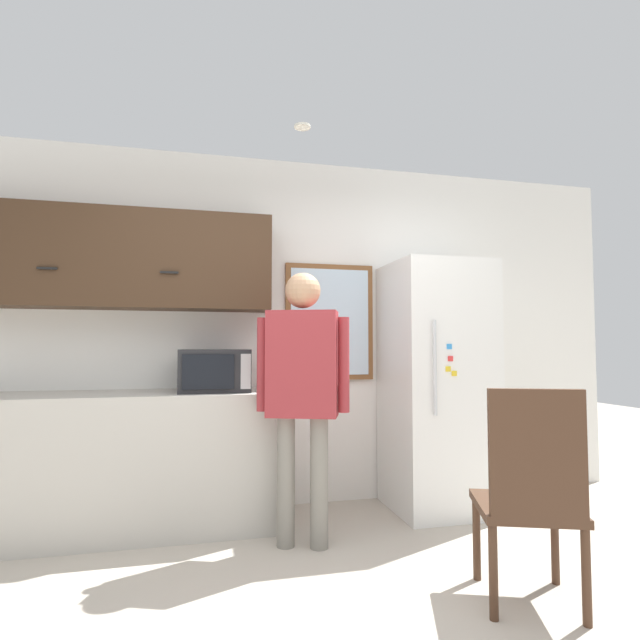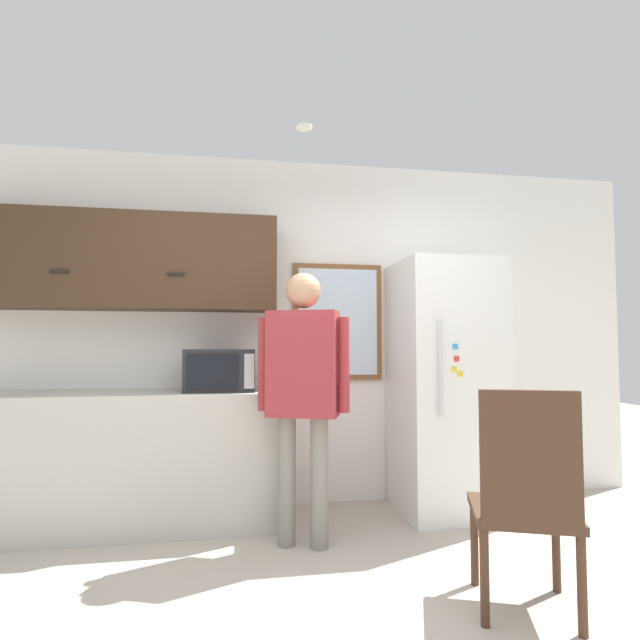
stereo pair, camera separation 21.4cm
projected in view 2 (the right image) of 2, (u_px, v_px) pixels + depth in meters
back_wall at (278, 330)px, 3.94m from camera, size 6.00×0.06×2.70m
counter at (116, 460)px, 3.37m from camera, size 2.16×0.62×0.91m
upper_cabinets at (125, 262)px, 3.58m from camera, size 2.16×0.36×0.69m
microwave at (220, 370)px, 3.50m from camera, size 0.47×0.43×0.29m
person at (303, 378)px, 3.09m from camera, size 0.55×0.35×1.68m
refrigerator at (445, 385)px, 3.73m from camera, size 0.71×0.73×1.85m
chair at (525, 494)px, 2.26m from camera, size 0.58×0.58×1.03m
window at (338, 322)px, 3.97m from camera, size 0.72×0.05×0.92m
ceiling_light at (304, 127)px, 3.32m from camera, size 0.11×0.11×0.01m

